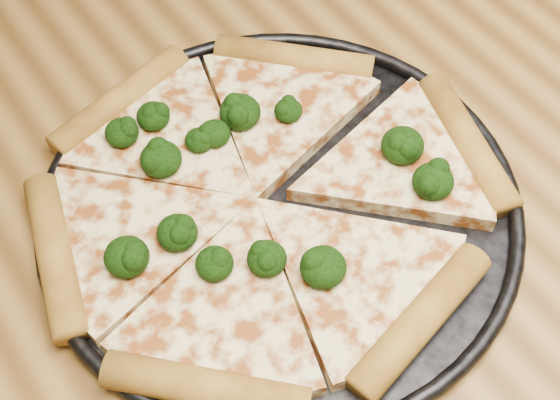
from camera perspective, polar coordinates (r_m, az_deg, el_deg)
dining_table at (r=0.69m, az=8.73°, el=-1.48°), size 1.20×0.90×0.75m
pizza_pan at (r=0.57m, az=0.00°, el=-0.48°), size 0.35×0.35×0.02m
pizza at (r=0.57m, az=-1.33°, el=0.10°), size 0.35×0.33×0.02m
broccoli_florets at (r=0.56m, az=-2.27°, el=1.25°), size 0.24×0.20×0.02m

